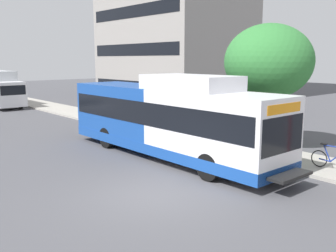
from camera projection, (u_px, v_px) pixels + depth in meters
name	position (u px, v px, depth m)	size (l,w,h in m)	color
ground_plane	(48.00, 151.00, 17.98)	(120.00, 120.00, 0.00)	#4C4C51
sidewalk_curb	(184.00, 136.00, 21.00)	(3.00, 56.00, 0.14)	#A8A399
transit_bus	(168.00, 119.00, 16.60)	(2.58, 12.25, 3.65)	white
bicycle_parked	(333.00, 159.00, 14.30)	(0.52, 1.76, 1.02)	black
street_tree_near_stop	(268.00, 62.00, 17.68)	(4.12, 4.12, 5.79)	#4C3823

